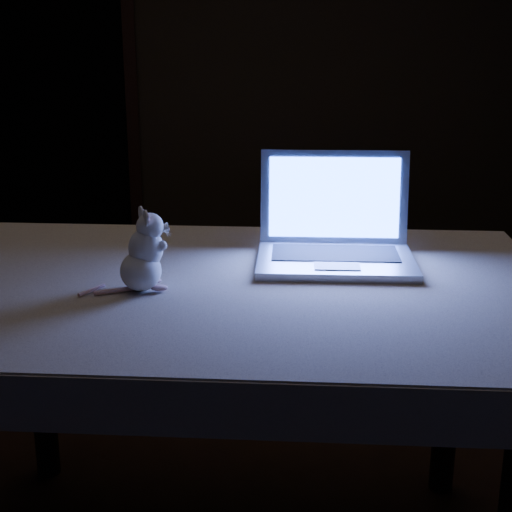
{
  "coord_description": "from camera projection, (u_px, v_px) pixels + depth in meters",
  "views": [
    {
      "loc": [
        -0.26,
        -2.46,
        1.46
      ],
      "look_at": [
        -0.09,
        -0.66,
        0.92
      ],
      "focal_mm": 52.0,
      "sensor_mm": 36.0,
      "label": 1
    }
  ],
  "objects": [
    {
      "name": "doorway",
      "position": [
        55.0,
        98.0,
        4.77
      ],
      "size": [
        1.06,
        0.36,
        2.13
      ],
      "primitive_type": null,
      "color": "black",
      "rests_on": "back_wall"
    },
    {
      "name": "back_wall",
      "position": [
        225.0,
        59.0,
        4.8
      ],
      "size": [
        4.5,
        0.04,
        2.6
      ],
      "primitive_type": "cube",
      "color": "black",
      "rests_on": "ground"
    },
    {
      "name": "tablecloth",
      "position": [
        214.0,
        295.0,
        1.98
      ],
      "size": [
        1.73,
        1.19,
        0.12
      ],
      "primitive_type": null,
      "rotation": [
        0.0,
        0.0,
        -0.04
      ],
      "color": "beige",
      "rests_on": "table"
    },
    {
      "name": "floor",
      "position": [
        264.0,
        439.0,
        2.79
      ],
      "size": [
        5.0,
        5.0,
        0.0
      ],
      "primitive_type": "plane",
      "color": "black",
      "rests_on": "ground"
    },
    {
      "name": "laptop",
      "position": [
        337.0,
        214.0,
        2.0
      ],
      "size": [
        0.48,
        0.44,
        0.29
      ],
      "primitive_type": null,
      "rotation": [
        0.0,
        0.0,
        -0.15
      ],
      "color": "#B7B7BC",
      "rests_on": "tablecloth"
    },
    {
      "name": "plush_mouse",
      "position": [
        140.0,
        250.0,
        1.82
      ],
      "size": [
        0.18,
        0.18,
        0.21
      ],
      "primitive_type": null,
      "rotation": [
        0.0,
        0.0,
        -0.22
      ],
      "color": "silver",
      "rests_on": "tablecloth"
    },
    {
      "name": "table",
      "position": [
        228.0,
        429.0,
        2.04
      ],
      "size": [
        1.71,
        1.24,
        0.84
      ],
      "primitive_type": null,
      "rotation": [
        0.0,
        0.0,
        -0.16
      ],
      "color": "black",
      "rests_on": "floor"
    }
  ]
}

